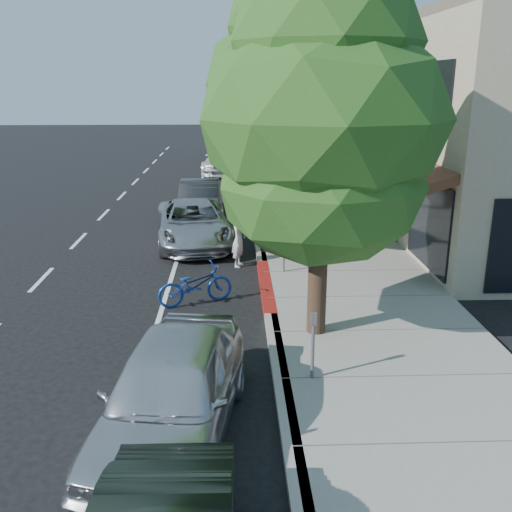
{
  "coord_description": "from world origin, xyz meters",
  "views": [
    {
      "loc": [
        -0.82,
        -13.16,
        5.3
      ],
      "look_at": [
        -0.32,
        -0.38,
        1.35
      ],
      "focal_mm": 40.0,
      "sensor_mm": 36.0,
      "label": 1
    }
  ],
  "objects_px": {
    "street_tree_5": "(258,94)",
    "near_car_a": "(172,392)",
    "street_tree_3": "(268,88)",
    "dark_sedan": "(200,199)",
    "street_tree_1": "(292,88)",
    "cyclist": "(239,240)",
    "street_tree_2": "(277,110)",
    "dark_suv_far": "(230,148)",
    "silver_suv": "(194,223)",
    "street_tree_4": "(262,98)",
    "bicycle": "(195,285)",
    "street_tree_0": "(323,123)",
    "white_pickup": "(226,159)",
    "pedestrian": "(346,194)"
  },
  "relations": [
    {
      "from": "near_car_a",
      "to": "white_pickup",
      "type": "bearing_deg",
      "value": 96.91
    },
    {
      "from": "street_tree_5",
      "to": "dark_suv_far",
      "type": "relative_size",
      "value": 1.68
    },
    {
      "from": "street_tree_5",
      "to": "near_car_a",
      "type": "xyz_separation_m",
      "value": [
        -2.7,
        -33.5,
        -3.56
      ]
    },
    {
      "from": "cyclist",
      "to": "white_pickup",
      "type": "relative_size",
      "value": 0.3
    },
    {
      "from": "street_tree_3",
      "to": "pedestrian",
      "type": "xyz_separation_m",
      "value": [
        2.73,
        -6.95,
        -3.96
      ]
    },
    {
      "from": "silver_suv",
      "to": "dark_sedan",
      "type": "distance_m",
      "value": 3.88
    },
    {
      "from": "silver_suv",
      "to": "white_pickup",
      "type": "bearing_deg",
      "value": 79.39
    },
    {
      "from": "silver_suv",
      "to": "dark_suv_far",
      "type": "xyz_separation_m",
      "value": [
        1.11,
        21.92,
        0.04
      ]
    },
    {
      "from": "street_tree_2",
      "to": "dark_suv_far",
      "type": "relative_size",
      "value": 1.53
    },
    {
      "from": "street_tree_2",
      "to": "near_car_a",
      "type": "xyz_separation_m",
      "value": [
        -2.7,
        -15.5,
        -3.36
      ]
    },
    {
      "from": "street_tree_0",
      "to": "dark_sedan",
      "type": "relative_size",
      "value": 1.67
    },
    {
      "from": "street_tree_4",
      "to": "white_pickup",
      "type": "xyz_separation_m",
      "value": [
        -2.2,
        -1.0,
        -3.48
      ]
    },
    {
      "from": "bicycle",
      "to": "street_tree_5",
      "type": "bearing_deg",
      "value": -27.67
    },
    {
      "from": "street_tree_5",
      "to": "pedestrian",
      "type": "distance_m",
      "value": 19.44
    },
    {
      "from": "street_tree_3",
      "to": "street_tree_1",
      "type": "bearing_deg",
      "value": -90.0
    },
    {
      "from": "cyclist",
      "to": "silver_suv",
      "type": "height_order",
      "value": "cyclist"
    },
    {
      "from": "dark_sedan",
      "to": "street_tree_0",
      "type": "bearing_deg",
      "value": -75.41
    },
    {
      "from": "street_tree_1",
      "to": "street_tree_0",
      "type": "bearing_deg",
      "value": -90.0
    },
    {
      "from": "street_tree_5",
      "to": "dark_suv_far",
      "type": "xyz_separation_m",
      "value": [
        -1.98,
        -0.58,
        -3.6
      ]
    },
    {
      "from": "bicycle",
      "to": "street_tree_4",
      "type": "bearing_deg",
      "value": -29.16
    },
    {
      "from": "street_tree_4",
      "to": "dark_sedan",
      "type": "xyz_separation_m",
      "value": [
        -3.1,
        -12.62,
        -3.54
      ]
    },
    {
      "from": "street_tree_3",
      "to": "street_tree_5",
      "type": "distance_m",
      "value": 12.02
    },
    {
      "from": "bicycle",
      "to": "dark_suv_far",
      "type": "xyz_separation_m",
      "value": [
        0.72,
        27.4,
        0.25
      ]
    },
    {
      "from": "street_tree_0",
      "to": "silver_suv",
      "type": "height_order",
      "value": "street_tree_0"
    },
    {
      "from": "street_tree_3",
      "to": "dark_sedan",
      "type": "bearing_deg",
      "value": -115.08
    },
    {
      "from": "white_pickup",
      "to": "cyclist",
      "type": "bearing_deg",
      "value": -80.3
    },
    {
      "from": "cyclist",
      "to": "silver_suv",
      "type": "relative_size",
      "value": 0.31
    },
    {
      "from": "street_tree_0",
      "to": "street_tree_4",
      "type": "bearing_deg",
      "value": 90.0
    },
    {
      "from": "street_tree_1",
      "to": "cyclist",
      "type": "bearing_deg",
      "value": -147.99
    },
    {
      "from": "street_tree_1",
      "to": "street_tree_3",
      "type": "xyz_separation_m",
      "value": [
        -0.0,
        12.0,
        -0.12
      ]
    },
    {
      "from": "cyclist",
      "to": "street_tree_2",
      "type": "bearing_deg",
      "value": 2.56
    },
    {
      "from": "pedestrian",
      "to": "white_pickup",
      "type": "bearing_deg",
      "value": -97.5
    },
    {
      "from": "cyclist",
      "to": "street_tree_1",
      "type": "bearing_deg",
      "value": -42.56
    },
    {
      "from": "street_tree_0",
      "to": "street_tree_1",
      "type": "bearing_deg",
      "value": 90.0
    },
    {
      "from": "street_tree_0",
      "to": "pedestrian",
      "type": "bearing_deg",
      "value": 76.12
    },
    {
      "from": "street_tree_0",
      "to": "silver_suv",
      "type": "xyz_separation_m",
      "value": [
        -3.09,
        7.5,
        -3.8
      ]
    },
    {
      "from": "street_tree_2",
      "to": "street_tree_4",
      "type": "bearing_deg",
      "value": 90.0
    },
    {
      "from": "street_tree_1",
      "to": "street_tree_5",
      "type": "height_order",
      "value": "street_tree_1"
    },
    {
      "from": "street_tree_2",
      "to": "pedestrian",
      "type": "relative_size",
      "value": 4.01
    },
    {
      "from": "white_pickup",
      "to": "near_car_a",
      "type": "xyz_separation_m",
      "value": [
        -0.5,
        -26.5,
        -0.0
      ]
    },
    {
      "from": "cyclist",
      "to": "dark_sedan",
      "type": "distance_m",
      "value": 6.55
    },
    {
      "from": "silver_suv",
      "to": "street_tree_4",
      "type": "bearing_deg",
      "value": 72.08
    },
    {
      "from": "street_tree_1",
      "to": "dark_sedan",
      "type": "distance_m",
      "value": 7.57
    },
    {
      "from": "dark_sedan",
      "to": "pedestrian",
      "type": "bearing_deg",
      "value": -3.89
    },
    {
      "from": "silver_suv",
      "to": "street_tree_3",
      "type": "bearing_deg",
      "value": 66.3
    },
    {
      "from": "street_tree_1",
      "to": "cyclist",
      "type": "height_order",
      "value": "street_tree_1"
    },
    {
      "from": "street_tree_4",
      "to": "street_tree_2",
      "type": "bearing_deg",
      "value": -90.0
    },
    {
      "from": "silver_suv",
      "to": "near_car_a",
      "type": "relative_size",
      "value": 1.1
    },
    {
      "from": "street_tree_0",
      "to": "cyclist",
      "type": "height_order",
      "value": "street_tree_0"
    },
    {
      "from": "dark_sedan",
      "to": "street_tree_5",
      "type": "bearing_deg",
      "value": 79.9
    }
  ]
}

